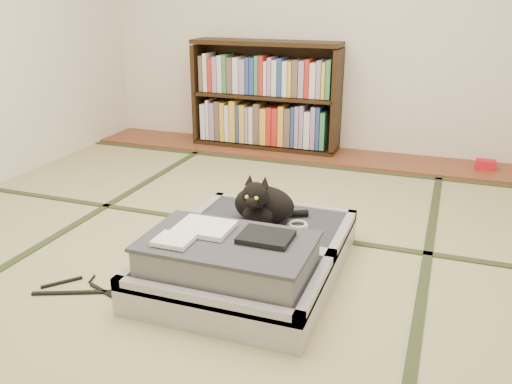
% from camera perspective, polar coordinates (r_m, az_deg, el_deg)
% --- Properties ---
extents(floor, '(4.50, 4.50, 0.00)m').
position_cam_1_polar(floor, '(2.86, -3.37, -6.89)').
color(floor, tan).
rests_on(floor, ground).
extents(wood_strip, '(4.00, 0.50, 0.02)m').
position_cam_1_polar(wood_strip, '(4.63, 6.43, 3.94)').
color(wood_strip, brown).
rests_on(wood_strip, ground).
extents(red_item, '(0.16, 0.10, 0.07)m').
position_cam_1_polar(red_item, '(4.54, 23.01, 2.69)').
color(red_item, red).
rests_on(red_item, wood_strip).
extents(tatami_borders, '(4.00, 4.50, 0.01)m').
position_cam_1_polar(tatami_borders, '(3.27, 0.04, -3.12)').
color(tatami_borders, '#2D381E').
rests_on(tatami_borders, ground).
extents(bookcase, '(1.28, 0.29, 0.92)m').
position_cam_1_polar(bookcase, '(4.73, 1.01, 9.90)').
color(bookcase, black).
rests_on(bookcase, wood_strip).
extents(suitcase, '(0.84, 1.11, 0.33)m').
position_cam_1_polar(suitcase, '(2.61, -1.01, -6.77)').
color(suitcase, '#B5B4B9').
rests_on(suitcase, floor).
extents(cat, '(0.37, 0.37, 0.30)m').
position_cam_1_polar(cat, '(2.80, 0.69, -1.34)').
color(cat, black).
rests_on(cat, suitcase).
extents(cable_coil, '(0.12, 0.12, 0.03)m').
position_cam_1_polar(cable_coil, '(2.81, 4.37, -3.50)').
color(cable_coil, white).
rests_on(cable_coil, suitcase).
extents(hanger, '(0.39, 0.25, 0.01)m').
position_cam_1_polar(hanger, '(2.68, -18.19, -9.71)').
color(hanger, black).
rests_on(hanger, floor).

